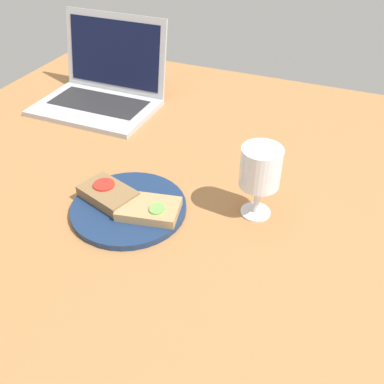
% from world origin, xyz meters
% --- Properties ---
extents(wooden_table, '(1.40, 1.40, 0.03)m').
position_xyz_m(wooden_table, '(0.00, 0.00, 0.01)').
color(wooden_table, '#9E6B3D').
rests_on(wooden_table, ground).
extents(plate, '(0.23, 0.23, 0.01)m').
position_xyz_m(plate, '(-0.04, -0.07, 0.04)').
color(plate, navy).
rests_on(plate, wooden_table).
extents(sandwich_with_tomato, '(0.13, 0.10, 0.03)m').
position_xyz_m(sandwich_with_tomato, '(-0.09, -0.07, 0.06)').
color(sandwich_with_tomato, brown).
rests_on(sandwich_with_tomato, plate).
extents(sandwich_with_cucumber, '(0.13, 0.10, 0.02)m').
position_xyz_m(sandwich_with_cucumber, '(0.01, -0.08, 0.05)').
color(sandwich_with_cucumber, '#A88456').
rests_on(sandwich_with_cucumber, plate).
extents(wine_glass, '(0.08, 0.08, 0.15)m').
position_xyz_m(wine_glass, '(0.20, 0.02, 0.13)').
color(wine_glass, white).
rests_on(wine_glass, wooden_table).
extents(laptop, '(0.33, 0.27, 0.23)m').
position_xyz_m(laptop, '(-0.35, 0.33, 0.08)').
color(laptop, '#ADAFB5').
rests_on(laptop, wooden_table).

